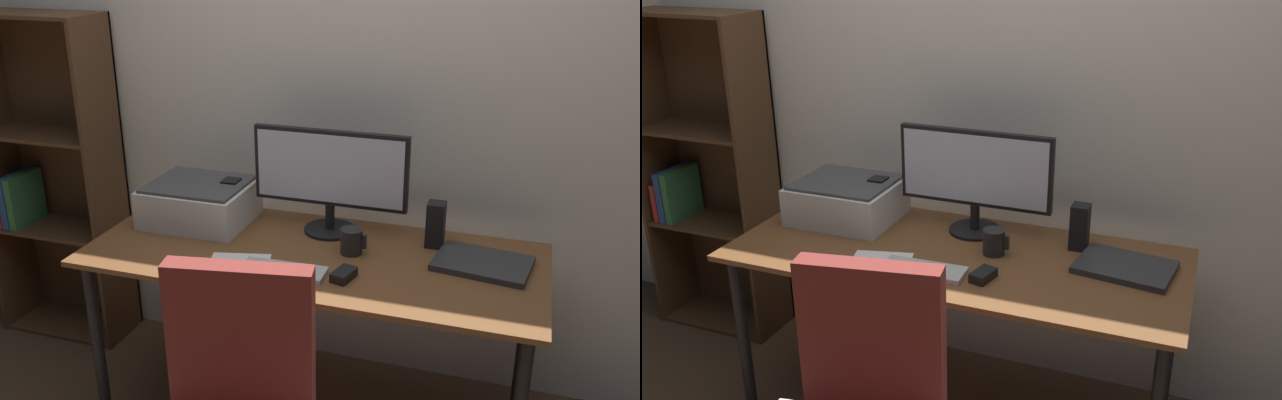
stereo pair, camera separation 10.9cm
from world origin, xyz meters
The scene contains 12 objects.
back_wall centered at (0.00, 0.51, 1.30)m, with size 6.40×0.10×2.60m, color silver.
desk centered at (0.00, 0.00, 0.66)m, with size 1.64×0.69×0.74m.
monitor centered at (0.00, 0.20, 0.97)m, with size 0.60×0.20×0.40m.
keyboard centered at (-0.05, -0.18, 0.75)m, with size 0.29×0.11×0.02m, color #B7BABC.
mouse centered at (0.16, -0.16, 0.76)m, with size 0.06×0.10×0.03m, color black.
coffee_mug centered at (0.13, 0.04, 0.79)m, with size 0.10×0.08×0.09m.
laptop centered at (0.59, 0.08, 0.75)m, with size 0.32×0.23×0.02m, color #2D2D30.
speaker_left centered at (-0.41, 0.19, 0.82)m, with size 0.06×0.07×0.17m, color black.
speaker_right centered at (0.41, 0.19, 0.82)m, with size 0.06×0.07×0.17m, color black.
printer centered at (-0.52, 0.14, 0.82)m, with size 0.40×0.34×0.16m.
paper_sheet centered at (-0.20, -0.23, 0.74)m, with size 0.21×0.30×0.00m, color white.
bookshelf centered at (-1.38, 0.34, 0.74)m, with size 0.60×0.28×1.51m.
Camera 1 is at (0.70, -2.08, 1.80)m, focal length 37.83 mm.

